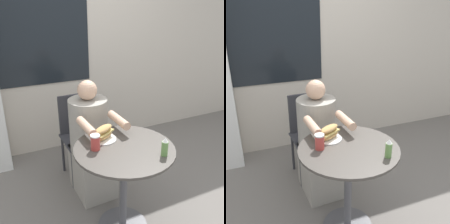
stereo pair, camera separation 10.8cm
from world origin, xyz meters
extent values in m
cube|color=beige|center=(0.00, 1.59, 1.40)|extent=(8.00, 0.08, 2.80)
cube|color=black|center=(-0.27, 1.54, 1.53)|extent=(1.15, 0.01, 1.34)
cylinder|color=#47423D|center=(0.00, 0.00, 0.75)|extent=(0.75, 0.75, 0.02)
cylinder|color=#515156|center=(0.00, 0.00, 0.38)|extent=(0.06, 0.06, 0.72)
cube|color=#333338|center=(-0.06, 0.82, 0.44)|extent=(0.39, 0.39, 0.02)
cube|color=#333338|center=(-0.06, 0.99, 0.66)|extent=(0.35, 0.04, 0.42)
cylinder|color=#333338|center=(0.11, 0.66, 0.21)|extent=(0.03, 0.03, 0.43)
cylinder|color=#333338|center=(-0.22, 0.65, 0.21)|extent=(0.03, 0.03, 0.43)
cylinder|color=#333338|center=(0.10, 0.99, 0.21)|extent=(0.03, 0.03, 0.43)
cylinder|color=#333338|center=(-0.23, 0.98, 0.21)|extent=(0.03, 0.03, 0.43)
cube|color=gray|center=(-0.05, 0.53, 0.23)|extent=(0.35, 0.45, 0.45)
cylinder|color=gray|center=(-0.06, 0.60, 0.70)|extent=(0.36, 0.36, 0.49)
sphere|color=#D6A889|center=(-0.06, 0.60, 1.03)|extent=(0.18, 0.18, 0.18)
cylinder|color=#D6A889|center=(0.09, 0.28, 0.84)|extent=(0.08, 0.29, 0.07)
cylinder|color=#D6A889|center=(-0.19, 0.28, 0.84)|extent=(0.08, 0.29, 0.07)
cylinder|color=white|center=(-0.09, 0.17, 0.76)|extent=(0.20, 0.20, 0.01)
ellipsoid|color=tan|center=(-0.09, 0.17, 0.79)|extent=(0.20, 0.16, 0.05)
cube|color=#D6BC66|center=(-0.09, 0.17, 0.82)|extent=(0.19, 0.16, 0.01)
ellipsoid|color=tan|center=(-0.09, 0.17, 0.85)|extent=(0.20, 0.16, 0.05)
cylinder|color=#B73D38|center=(-0.20, 0.06, 0.81)|extent=(0.07, 0.07, 0.11)
cylinder|color=white|center=(-0.20, 0.06, 0.87)|extent=(0.07, 0.07, 0.01)
cylinder|color=#66934C|center=(0.20, -0.22, 0.81)|extent=(0.05, 0.05, 0.11)
cone|color=white|center=(0.20, -0.22, 0.88)|extent=(0.04, 0.04, 0.03)
camera|label=1|loc=(-0.79, -1.47, 1.73)|focal=42.00mm
camera|label=2|loc=(-0.69, -1.51, 1.73)|focal=42.00mm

